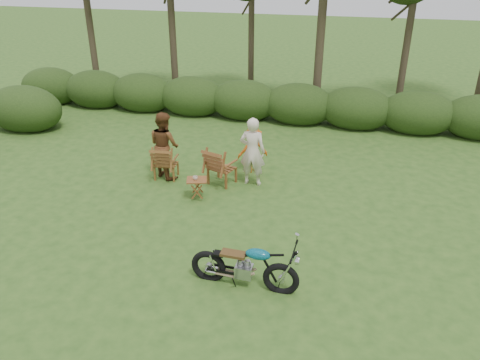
% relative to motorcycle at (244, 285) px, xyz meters
% --- Properties ---
extents(ground, '(80.00, 80.00, 0.00)m').
position_rel_motorcycle_xyz_m(ground, '(-0.32, 0.39, 0.00)').
color(ground, '#294C19').
rests_on(ground, ground).
extents(tree_line, '(22.52, 11.62, 8.14)m').
position_rel_motorcycle_xyz_m(tree_line, '(0.18, 10.13, 3.81)').
color(tree_line, '#362A1D').
rests_on(tree_line, ground).
extents(motorcycle, '(1.94, 0.78, 1.10)m').
position_rel_motorcycle_xyz_m(motorcycle, '(0.00, 0.00, 0.00)').
color(motorcycle, '#0D90AF').
rests_on(motorcycle, ground).
extents(lawn_chair_right, '(0.89, 0.89, 1.03)m').
position_rel_motorcycle_xyz_m(lawn_chair_right, '(-1.57, 3.94, 0.00)').
color(lawn_chair_right, brown).
rests_on(lawn_chair_right, ground).
extents(lawn_chair_left, '(0.72, 0.72, 0.96)m').
position_rel_motorcycle_xyz_m(lawn_chair_left, '(-3.12, 3.89, 0.00)').
color(lawn_chair_left, brown).
rests_on(lawn_chair_left, ground).
extents(side_table, '(0.61, 0.56, 0.52)m').
position_rel_motorcycle_xyz_m(side_table, '(-1.93, 2.97, 0.26)').
color(side_table, brown).
rests_on(side_table, ground).
extents(cup, '(0.14, 0.14, 0.09)m').
position_rel_motorcycle_xyz_m(cup, '(-1.96, 2.96, 0.57)').
color(cup, beige).
rests_on(cup, side_table).
extents(adult_a, '(0.67, 0.44, 1.82)m').
position_rel_motorcycle_xyz_m(adult_a, '(-0.80, 4.11, 0.00)').
color(adult_a, beige).
rests_on(adult_a, ground).
extents(adult_b, '(1.11, 1.05, 1.80)m').
position_rel_motorcycle_xyz_m(adult_b, '(-3.18, 4.01, 0.00)').
color(adult_b, brown).
rests_on(adult_b, ground).
extents(child, '(0.97, 0.82, 1.30)m').
position_rel_motorcycle_xyz_m(child, '(-0.95, 4.87, 0.00)').
color(child, '#C55212').
rests_on(child, ground).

